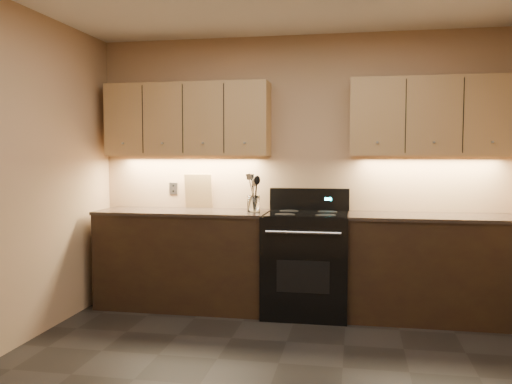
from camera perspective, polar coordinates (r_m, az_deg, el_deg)
wall_back at (r=5.26m, az=4.83°, el=2.18°), size 4.00×0.04×2.60m
counter_left at (r=5.28m, az=-7.60°, el=-6.94°), size 1.62×0.62×0.93m
counter_right at (r=5.07m, az=17.93°, el=-7.56°), size 1.46×0.62×0.93m
stove at (r=5.03m, az=5.33°, el=-7.33°), size 0.76×0.68×1.14m
upper_cab_left at (r=5.34m, az=-7.23°, el=7.56°), size 1.60×0.30×0.70m
upper_cab_right at (r=5.13m, az=18.03°, el=7.54°), size 1.44×0.30×0.70m
outlet_plate at (r=5.54m, az=-8.68°, el=0.38°), size 0.08×0.01×0.12m
utensil_crock at (r=5.05m, az=-0.25°, el=-1.30°), size 0.14×0.14×0.15m
cutting_board at (r=5.43m, az=-6.07°, el=0.11°), size 0.28×0.10×0.34m
wooden_spoon at (r=5.04m, az=-0.72°, el=-0.21°), size 0.11×0.07×0.31m
black_spoon at (r=5.07m, az=-0.19°, el=-0.09°), size 0.10×0.10×0.33m
black_turner at (r=5.03m, az=-0.18°, el=0.07°), size 0.14×0.17×0.36m
steel_spatula at (r=5.05m, az=-0.00°, el=0.12°), size 0.17×0.11×0.37m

